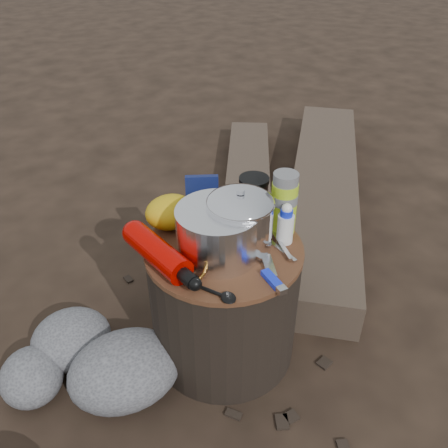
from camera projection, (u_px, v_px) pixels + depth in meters
name	position (u px, v px, depth m)	size (l,w,h in m)	color
ground	(224.00, 346.00, 1.52)	(60.00, 60.00, 0.00)	black
stump	(224.00, 301.00, 1.41)	(0.44, 0.44, 0.40)	black
log_main	(324.00, 188.00, 2.22)	(0.29, 1.73, 0.15)	#42352B
log_small	(248.00, 176.00, 2.37)	(0.21, 1.15, 0.10)	#42352B
foil_windscreen	(218.00, 232.00, 1.24)	(0.22, 0.22, 0.14)	white
camping_pot	(240.00, 221.00, 1.24)	(0.17, 0.17, 0.17)	silver
fuel_bottle	(157.00, 252.00, 1.22)	(0.07, 0.29, 0.07)	#BE0500
thermos	(284.00, 204.00, 1.31)	(0.07, 0.07, 0.18)	#B1D921
travel_mug	(253.00, 197.00, 1.39)	(0.08, 0.08, 0.13)	black
stuff_sack	(170.00, 212.00, 1.35)	(0.15, 0.12, 0.10)	gold
food_pouch	(202.00, 196.00, 1.40)	(0.10, 0.02, 0.12)	#0E174B
lighter	(272.00, 279.00, 1.17)	(0.02, 0.09, 0.02)	#182DE8
multitool	(269.00, 267.00, 1.21)	(0.03, 0.09, 0.01)	#BABAC0
pot_grabber	(278.00, 247.00, 1.28)	(0.04, 0.15, 0.01)	#BABAC0
spork	(205.00, 288.00, 1.15)	(0.03, 0.14, 0.01)	black
squeeze_bottle	(285.00, 225.00, 1.29)	(0.05, 0.05, 0.11)	white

